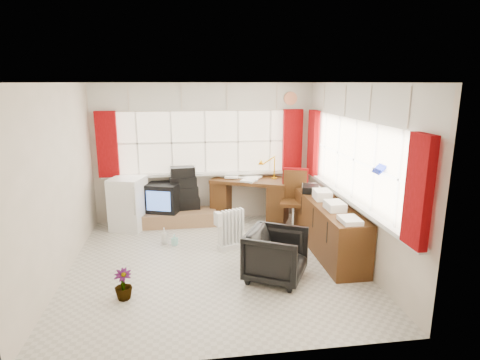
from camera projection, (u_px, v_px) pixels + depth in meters
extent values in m
plane|color=beige|center=(215.00, 264.00, 5.68)|extent=(4.00, 4.00, 0.00)
plane|color=beige|center=(205.00, 153.00, 7.30)|extent=(4.00, 0.00, 4.00)
plane|color=beige|center=(231.00, 232.00, 3.46)|extent=(4.00, 0.00, 4.00)
plane|color=beige|center=(57.00, 183.00, 5.11)|extent=(0.00, 4.00, 4.00)
plane|color=beige|center=(355.00, 174.00, 5.65)|extent=(0.00, 4.00, 4.00)
plane|color=white|center=(212.00, 83.00, 5.08)|extent=(4.00, 4.00, 0.00)
plane|color=beige|center=(205.00, 142.00, 7.24)|extent=(3.60, 0.00, 3.60)
cube|color=white|center=(206.00, 174.00, 7.34)|extent=(3.70, 0.12, 0.05)
cube|color=white|center=(137.00, 144.00, 7.07)|extent=(0.03, 0.02, 1.10)
cube|color=white|center=(172.00, 143.00, 7.15)|extent=(0.03, 0.02, 1.10)
cube|color=white|center=(205.00, 142.00, 7.23)|extent=(0.03, 0.02, 1.10)
cube|color=white|center=(238.00, 142.00, 7.31)|extent=(0.03, 0.02, 1.10)
cube|color=white|center=(270.00, 141.00, 7.39)|extent=(0.03, 0.02, 1.10)
plane|color=beige|center=(355.00, 160.00, 5.60)|extent=(0.00, 3.60, 3.60)
cube|color=white|center=(349.00, 200.00, 5.73)|extent=(0.12, 3.70, 0.05)
cube|color=white|center=(399.00, 180.00, 4.45)|extent=(0.02, 0.03, 1.10)
cube|color=white|center=(374.00, 169.00, 5.02)|extent=(0.02, 0.03, 1.10)
cube|color=white|center=(354.00, 160.00, 5.60)|extent=(0.02, 0.03, 1.10)
cube|color=white|center=(338.00, 153.00, 6.18)|extent=(0.02, 0.03, 1.10)
cube|color=white|center=(325.00, 147.00, 6.75)|extent=(0.02, 0.03, 1.10)
cube|color=maroon|center=(107.00, 145.00, 6.93)|extent=(0.35, 0.10, 1.15)
cube|color=maroon|center=(292.00, 141.00, 7.38)|extent=(0.35, 0.10, 1.15)
cube|color=maroon|center=(313.00, 143.00, 7.13)|extent=(0.10, 0.35, 1.15)
cube|color=maroon|center=(419.00, 191.00, 3.95)|extent=(0.10, 0.35, 1.15)
cube|color=beige|center=(204.00, 97.00, 7.03)|extent=(3.95, 0.08, 0.48)
cube|color=beige|center=(357.00, 102.00, 5.41)|extent=(0.08, 3.95, 0.48)
cube|color=#492F11|center=(250.00, 180.00, 7.34)|extent=(1.52, 1.16, 0.06)
cube|color=#492F11|center=(223.00, 199.00, 7.57)|extent=(0.53, 0.68, 0.73)
cube|color=#492F11|center=(278.00, 203.00, 7.29)|extent=(0.53, 0.68, 0.73)
cube|color=white|center=(250.00, 178.00, 7.33)|extent=(0.34, 0.38, 0.02)
cube|color=white|center=(250.00, 178.00, 7.33)|extent=(0.34, 0.38, 0.02)
cube|color=white|center=(250.00, 178.00, 7.33)|extent=(0.34, 0.38, 0.02)
cube|color=white|center=(250.00, 177.00, 7.32)|extent=(0.34, 0.38, 0.02)
cube|color=white|center=(250.00, 177.00, 7.32)|extent=(0.34, 0.38, 0.02)
cube|color=white|center=(250.00, 177.00, 7.32)|extent=(0.34, 0.38, 0.02)
cylinder|color=#ECAE09|center=(274.00, 178.00, 7.34)|extent=(0.10, 0.10, 0.02)
cylinder|color=#ECAE09|center=(274.00, 168.00, 7.29)|extent=(0.02, 0.02, 0.38)
cone|color=#ECAE09|center=(275.00, 160.00, 7.26)|extent=(0.17, 0.16, 0.15)
cube|color=black|center=(293.00, 231.00, 6.90)|extent=(0.57, 0.57, 0.04)
cylinder|color=silver|center=(293.00, 217.00, 6.84)|extent=(0.06, 0.06, 0.52)
cube|color=#492F11|center=(294.00, 203.00, 6.78)|extent=(0.55, 0.54, 0.06)
cube|color=#492F11|center=(295.00, 184.00, 6.92)|extent=(0.39, 0.18, 0.50)
cube|color=maroon|center=(295.00, 183.00, 6.92)|extent=(0.43, 0.20, 0.52)
imported|color=black|center=(276.00, 255.00, 5.18)|extent=(0.98, 0.97, 0.67)
cube|color=white|center=(231.00, 246.00, 6.21)|extent=(0.44, 0.31, 0.08)
cube|color=white|center=(220.00, 229.00, 6.04)|extent=(0.07, 0.12, 0.54)
cube|color=white|center=(224.00, 228.00, 6.07)|extent=(0.07, 0.12, 0.54)
cube|color=white|center=(227.00, 228.00, 6.10)|extent=(0.07, 0.12, 0.54)
cube|color=white|center=(231.00, 227.00, 6.13)|extent=(0.07, 0.12, 0.54)
cube|color=white|center=(234.00, 226.00, 6.16)|extent=(0.07, 0.12, 0.54)
cube|color=white|center=(238.00, 225.00, 6.19)|extent=(0.07, 0.12, 0.54)
cube|color=white|center=(241.00, 225.00, 6.22)|extent=(0.07, 0.12, 0.54)
cube|color=#492F11|center=(329.00, 228.00, 6.02)|extent=(0.50, 2.00, 0.75)
cube|color=white|center=(350.00, 219.00, 5.14)|extent=(0.24, 0.32, 0.10)
cube|color=white|center=(335.00, 206.00, 5.65)|extent=(0.24, 0.32, 0.10)
cube|color=white|center=(322.00, 196.00, 6.17)|extent=(0.24, 0.32, 0.10)
cube|color=white|center=(311.00, 187.00, 6.68)|extent=(0.24, 0.32, 0.10)
cube|color=black|center=(311.00, 189.00, 6.56)|extent=(0.35, 0.40, 0.11)
cube|color=#A87A54|center=(177.00, 218.00, 7.23)|extent=(1.40, 0.50, 0.25)
cube|color=black|center=(164.00, 197.00, 7.17)|extent=(0.70, 0.67, 0.51)
cube|color=#517FE7|center=(158.00, 201.00, 6.92)|extent=(0.41, 0.16, 0.35)
cube|color=black|center=(184.00, 202.00, 7.36)|extent=(0.60, 0.42, 0.21)
cube|color=black|center=(183.00, 192.00, 7.31)|extent=(0.56, 0.39, 0.20)
cube|color=black|center=(183.00, 181.00, 7.26)|extent=(0.51, 0.37, 0.19)
cube|color=black|center=(182.00, 171.00, 7.22)|extent=(0.46, 0.35, 0.18)
cube|color=white|center=(128.00, 203.00, 6.96)|extent=(0.68, 0.68, 0.91)
cube|color=silver|center=(134.00, 201.00, 6.63)|extent=(0.03, 0.03, 0.48)
imported|color=silver|center=(164.00, 236.00, 6.36)|extent=(0.11, 0.11, 0.27)
imported|color=#95DED2|center=(175.00, 240.00, 6.32)|extent=(0.11, 0.11, 0.18)
imported|color=black|center=(123.00, 285.00, 4.72)|extent=(0.23, 0.23, 0.37)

